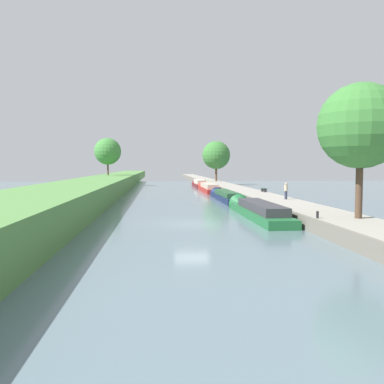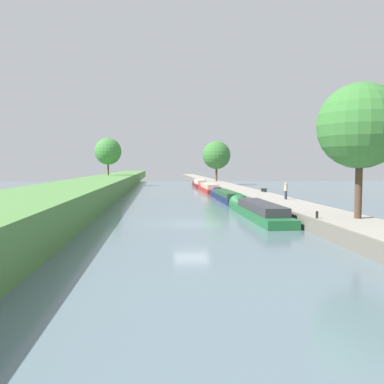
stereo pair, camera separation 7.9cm
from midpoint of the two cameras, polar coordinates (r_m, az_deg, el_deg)
name	(u,v)px [view 2 (the right image)]	position (r m, az deg, el deg)	size (l,w,h in m)	color
ground_plane	(192,224)	(28.93, 0.01, -4.55)	(160.00, 160.00, 0.00)	slate
left_grassy_bank	(30,210)	(30.00, -21.74, -2.36)	(7.77, 260.00, 2.24)	#518442
right_towpath	(318,217)	(31.07, 17.45, -3.34)	(4.14, 260.00, 0.87)	gray
stone_quay	(289,217)	(30.31, 13.61, -3.40)	(0.25, 260.00, 0.92)	#6B665B
narrowboat_green	(256,210)	(33.84, 9.05, -2.51)	(2.18, 14.68, 2.07)	#1E6033
narrowboat_navy	(225,196)	(49.46, 4.68, -0.55)	(1.83, 14.66, 1.74)	#141E42
narrowboat_red	(208,188)	(66.03, 2.31, 0.58)	(2.06, 15.13, 1.99)	maroon
narrowboat_maroon	(199,184)	(79.53, 1.09, 1.15)	(2.05, 12.26, 2.09)	maroon
tree_rightbank_near	(360,126)	(27.37, 22.71, 8.56)	(5.29, 5.29, 8.41)	#4C3828
tree_rightbank_midnear	(216,155)	(86.70, 3.50, 5.21)	(5.97, 5.97, 8.55)	brown
tree_leftbank_downstream	(108,151)	(83.60, -11.73, 5.62)	(5.38, 5.38, 7.51)	#4C3828
person_walking	(286,190)	(40.74, 13.15, 0.22)	(0.34, 0.34, 1.66)	#282D42
mooring_bollard_near	(317,215)	(26.57, 17.28, -3.08)	(0.16, 0.16, 0.45)	black
mooring_bollard_far	(205,180)	(85.15, 1.93, 1.65)	(0.16, 0.16, 0.45)	black
park_bench	(264,189)	(51.79, 10.15, 0.40)	(0.44, 1.50, 0.47)	#333338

